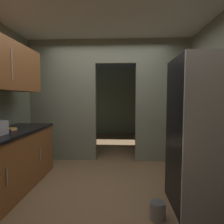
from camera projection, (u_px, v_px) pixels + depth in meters
The scene contains 8 objects.
ground at pixel (102, 191), 2.84m from camera, with size 20.00×20.00×0.00m, color brown.
kitchen_overhead_slab at pixel (104, 19), 3.07m from camera, with size 3.85×6.85×0.06m, color silver.
kitchen_partition at pixel (107, 98), 4.16m from camera, with size 3.45×0.12×2.62m.
adjoining_room_shell at pixel (113, 100), 6.31m from camera, with size 3.45×3.25×2.62m.
refrigerator at pixel (204, 135), 2.33m from camera, with size 0.73×0.80×1.86m.
lower_cabinet_run at pixel (3, 164), 2.69m from camera, with size 0.69×2.07×0.89m.
book_stack at pixel (11, 130), 2.79m from camera, with size 0.13×0.16×0.05m.
paint_can at pixel (157, 210), 2.18m from camera, with size 0.18×0.18×0.19m.
Camera 1 is at (0.29, -2.73, 1.38)m, focal length 30.56 mm.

